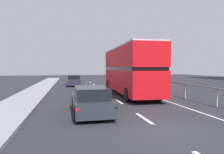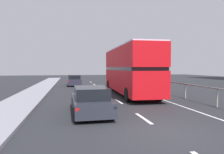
# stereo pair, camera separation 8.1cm
# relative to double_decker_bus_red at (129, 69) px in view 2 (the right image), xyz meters

# --- Properties ---
(ground_plane) EXTENTS (73.40, 120.00, 0.10)m
(ground_plane) POSITION_rel_double_decker_bus_red_xyz_m (-1.80, -10.60, -2.27)
(ground_plane) COLOR #24252A
(lane_paint_markings) EXTENTS (3.50, 46.00, 0.01)m
(lane_paint_markings) POSITION_rel_double_decker_bus_red_xyz_m (0.38, -2.32, -2.22)
(lane_paint_markings) COLOR silver
(lane_paint_markings) RESTS_ON ground
(bridge_side_railing) EXTENTS (0.10, 42.00, 1.15)m
(bridge_side_railing) POSITION_rel_double_decker_bus_red_xyz_m (3.49, -1.60, -1.30)
(bridge_side_railing) COLOR gray
(bridge_side_railing) RESTS_ON ground
(double_decker_bus_red) EXTENTS (2.81, 11.20, 4.14)m
(double_decker_bus_red) POSITION_rel_double_decker_bus_red_xyz_m (0.00, 0.00, 0.00)
(double_decker_bus_red) COLOR red
(double_decker_bus_red) RESTS_ON ground
(hatchback_car_near) EXTENTS (1.89, 4.32, 1.39)m
(hatchback_car_near) POSITION_rel_double_decker_bus_red_xyz_m (-4.12, -7.18, -1.56)
(hatchback_car_near) COLOR #262832
(hatchback_car_near) RESTS_ON ground
(sedan_car_ahead) EXTENTS (1.77, 4.16, 1.41)m
(sedan_car_ahead) POSITION_rel_double_decker_bus_red_xyz_m (-4.58, 9.96, -1.54)
(sedan_car_ahead) COLOR #252535
(sedan_car_ahead) RESTS_ON ground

